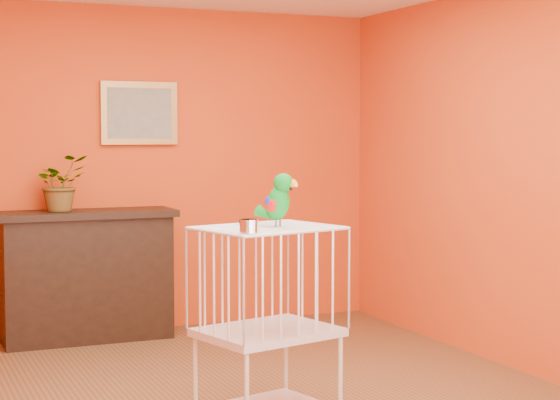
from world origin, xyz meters
name	(u,v)px	position (x,y,z in m)	size (l,w,h in m)	color
room_shell	(237,134)	(0.00, 0.00, 1.58)	(4.50, 4.50, 4.50)	#D54614
console_cabinet	(87,275)	(-0.48, 2.02, 0.50)	(1.35, 0.48, 1.00)	black
potted_plant	(61,190)	(-0.67, 1.99, 1.17)	(0.38, 0.43, 0.33)	#26722D
framed_picture	(139,113)	(0.00, 2.22, 1.75)	(0.62, 0.04, 0.50)	#B78741
birdcage	(268,322)	(0.01, -0.45, 0.56)	(0.81, 0.70, 1.08)	silver
feed_cup	(249,226)	(-0.20, -0.71, 1.12)	(0.10, 0.10, 0.07)	silver
parrot	(278,199)	(0.08, -0.44, 1.23)	(0.21, 0.24, 0.29)	#59544C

